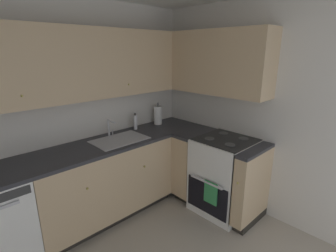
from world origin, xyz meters
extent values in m
cube|color=silver|center=(0.00, 1.45, 1.22)|extent=(3.77, 0.05, 2.44)
cube|color=silver|center=(1.86, 0.00, 1.22)|extent=(0.05, 2.94, 2.44)
cube|color=tan|center=(0.44, 1.12, 0.48)|extent=(1.59, 0.60, 0.78)
cube|color=black|center=(0.44, 1.15, 0.04)|extent=(1.59, 0.54, 0.09)
sphere|color=tan|center=(0.09, 0.81, 0.63)|extent=(0.02, 0.02, 0.02)
sphere|color=tan|center=(0.79, 0.81, 0.63)|extent=(0.02, 0.02, 0.02)
cube|color=#2D2D33|center=(0.44, 1.12, 0.89)|extent=(2.79, 0.60, 0.03)
cube|color=tan|center=(1.53, 0.69, 0.48)|extent=(0.60, 0.26, 0.78)
cube|color=black|center=(1.56, 0.69, 0.04)|extent=(0.54, 0.26, 0.09)
cube|color=tan|center=(1.53, -0.13, 0.48)|extent=(0.60, 0.15, 0.78)
cube|color=black|center=(1.56, -0.13, 0.04)|extent=(0.54, 0.15, 0.09)
sphere|color=tan|center=(1.22, -0.13, 0.63)|extent=(0.02, 0.02, 0.02)
cube|color=#2D2D33|center=(1.53, 0.69, 0.89)|extent=(0.60, 0.26, 0.03)
cube|color=#2D2D33|center=(1.53, -0.13, 0.89)|extent=(0.60, 0.15, 0.03)
cube|color=white|center=(1.55, 0.24, 0.45)|extent=(0.64, 0.62, 0.91)
cube|color=black|center=(1.23, 0.24, 0.29)|extent=(0.02, 0.55, 0.38)
cube|color=silver|center=(1.21, 0.24, 0.50)|extent=(0.02, 0.43, 0.02)
cube|color=black|center=(1.55, 0.24, 0.91)|extent=(0.59, 0.60, 0.01)
cube|color=white|center=(1.86, 0.24, 0.98)|extent=(0.03, 0.60, 0.15)
cylinder|color=#4C4C4C|center=(1.41, 0.11, 0.92)|extent=(0.11, 0.11, 0.01)
cylinder|color=#4C4C4C|center=(1.41, 0.38, 0.92)|extent=(0.11, 0.11, 0.01)
cylinder|color=#4C4C4C|center=(1.69, 0.11, 0.92)|extent=(0.11, 0.11, 0.01)
cylinder|color=#4C4C4C|center=(1.69, 0.38, 0.92)|extent=(0.11, 0.11, 0.01)
cube|color=#338C4C|center=(1.20, 0.17, 0.39)|extent=(0.02, 0.17, 0.26)
cube|color=tan|center=(0.28, 1.26, 1.76)|extent=(2.47, 0.32, 0.72)
sphere|color=tan|center=(-0.27, 1.09, 1.53)|extent=(0.02, 0.02, 0.02)
sphere|color=tan|center=(0.82, 1.09, 1.53)|extent=(0.02, 0.02, 0.02)
cube|color=tan|center=(1.67, 0.64, 1.76)|extent=(0.32, 1.55, 0.72)
cube|color=#B7B7BC|center=(0.66, 1.09, 0.91)|extent=(0.61, 0.40, 0.01)
cube|color=gray|center=(0.66, 1.09, 0.86)|extent=(0.56, 0.36, 0.09)
cube|color=#99999E|center=(0.66, 1.09, 0.87)|extent=(0.02, 0.35, 0.06)
cylinder|color=silver|center=(0.66, 1.32, 1.01)|extent=(0.02, 0.02, 0.20)
cylinder|color=silver|center=(0.66, 1.25, 1.10)|extent=(0.02, 0.15, 0.02)
cylinder|color=silver|center=(0.71, 1.32, 0.94)|extent=(0.02, 0.02, 0.06)
cylinder|color=silver|center=(1.05, 1.30, 1.00)|extent=(0.05, 0.05, 0.19)
cylinder|color=#262626|center=(1.05, 1.30, 1.11)|extent=(0.02, 0.02, 0.03)
cylinder|color=white|center=(1.42, 1.28, 1.03)|extent=(0.11, 0.11, 0.25)
cylinder|color=#3F3F3F|center=(1.42, 1.28, 1.05)|extent=(0.02, 0.02, 0.31)
camera|label=1|loc=(-0.84, -1.27, 1.90)|focal=27.06mm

